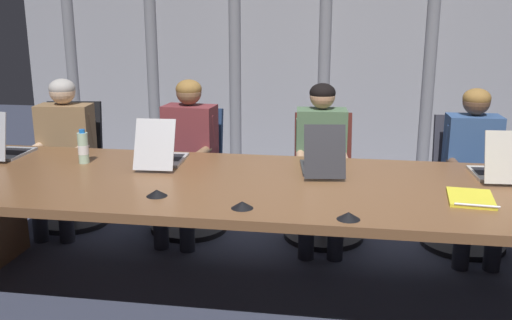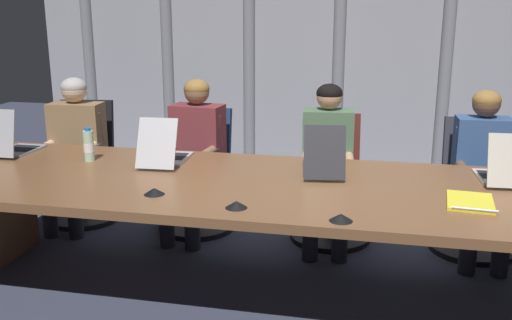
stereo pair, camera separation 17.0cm
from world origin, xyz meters
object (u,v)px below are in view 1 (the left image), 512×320
(conference_mic_right_side, at_px, (349,216))
(spiral_notepad, at_px, (471,198))
(office_chair_center, at_px, (324,192))
(person_right_mid, at_px, (474,163))
(laptop_left_end, at_px, (3,148))
(laptop_left_mid, at_px, (162,155))
(office_chair_left_mid, at_px, (190,185))
(laptop_right_mid, at_px, (496,169))
(person_left_mid, at_px, (186,150))
(conference_mic_left_side, at_px, (242,205))
(office_chair_right_mid, at_px, (465,198))
(laptop_center, at_px, (322,163))
(office_chair_left_end, at_px, (72,178))
(conference_mic_middle, at_px, (157,193))
(person_center, at_px, (321,157))
(person_left_end, at_px, (63,145))
(water_bottle_primary, at_px, (83,148))

(conference_mic_right_side, relative_size, spiral_notepad, 0.34)
(office_chair_center, relative_size, spiral_notepad, 2.82)
(person_right_mid, bearing_deg, laptop_left_end, -80.04)
(laptop_left_mid, bearing_deg, conference_mic_right_side, -128.12)
(office_chair_left_mid, bearing_deg, laptop_right_mid, 71.10)
(person_left_mid, relative_size, conference_mic_left_side, 10.70)
(person_left_mid, bearing_deg, laptop_left_end, -52.73)
(laptop_left_mid, distance_m, office_chair_right_mid, 2.21)
(person_left_mid, xyz_separation_m, spiral_notepad, (1.80, -1.09, 0.08))
(laptop_left_mid, bearing_deg, laptop_right_mid, -93.42)
(laptop_left_mid, distance_m, person_right_mid, 2.11)
(laptop_center, distance_m, office_chair_left_mid, 1.43)
(laptop_left_end, xyz_separation_m, laptop_left_mid, (1.08, -0.00, -0.00))
(person_right_mid, relative_size, spiral_notepad, 3.55)
(person_right_mid, bearing_deg, office_chair_right_mid, 179.47)
(office_chair_left_end, xyz_separation_m, person_left_mid, (1.01, -0.16, 0.31))
(conference_mic_middle, bearing_deg, laptop_right_mid, 18.66)
(office_chair_right_mid, distance_m, spiral_notepad, 1.32)
(person_right_mid, bearing_deg, person_left_mid, -92.16)
(person_center, bearing_deg, person_left_mid, -95.19)
(person_center, xyz_separation_m, conference_mic_middle, (-0.79, -1.27, 0.10))
(office_chair_right_mid, height_order, conference_mic_left_side, office_chair_right_mid)
(person_left_mid, bearing_deg, person_right_mid, 94.87)
(office_chair_left_end, height_order, person_left_mid, person_left_mid)
(conference_mic_right_side, bearing_deg, office_chair_left_end, 143.52)
(laptop_right_mid, relative_size, conference_mic_right_side, 3.64)
(person_left_mid, xyz_separation_m, conference_mic_right_side, (1.19, -1.46, 0.09))
(conference_mic_left_side, height_order, conference_mic_middle, same)
(laptop_left_mid, xyz_separation_m, person_left_end, (-1.01, 0.66, -0.13))
(office_chair_right_mid, relative_size, spiral_notepad, 2.84)
(person_left_end, bearing_deg, office_chair_center, 88.71)
(person_right_mid, bearing_deg, spiral_notepad, -14.46)
(person_left_end, xyz_separation_m, conference_mic_middle, (1.19, -1.28, 0.09))
(office_chair_right_mid, height_order, conference_mic_middle, office_chair_right_mid)
(office_chair_left_end, distance_m, spiral_notepad, 3.09)
(conference_mic_left_side, bearing_deg, office_chair_left_end, 137.38)
(laptop_left_mid, relative_size, water_bottle_primary, 2.19)
(laptop_right_mid, distance_m, conference_mic_middle, 1.91)
(person_center, bearing_deg, person_left_end, -95.15)
(person_right_mid, xyz_separation_m, conference_mic_right_side, (-0.85, -1.46, 0.10))
(conference_mic_middle, bearing_deg, water_bottle_primary, 139.70)
(office_chair_left_end, bearing_deg, laptop_left_mid, 43.53)
(office_chair_left_end, relative_size, person_right_mid, 0.82)
(office_chair_center, height_order, conference_mic_middle, office_chair_center)
(office_chair_right_mid, bearing_deg, office_chair_left_mid, -93.11)
(office_chair_right_mid, xyz_separation_m, conference_mic_right_side, (-0.85, -1.62, 0.41))
(laptop_left_mid, bearing_deg, person_right_mid, -75.11)
(conference_mic_left_side, bearing_deg, laptop_center, 63.20)
(laptop_left_mid, bearing_deg, office_chair_center, -53.54)
(conference_mic_left_side, relative_size, conference_mic_middle, 1.00)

